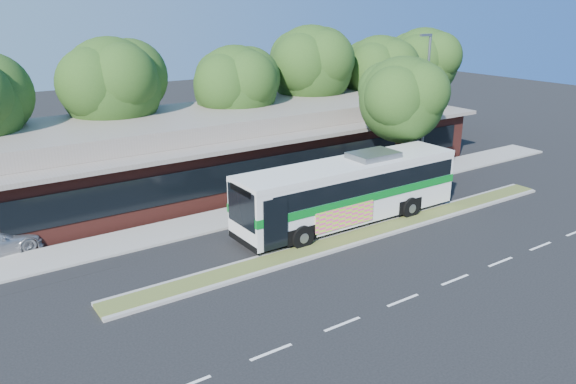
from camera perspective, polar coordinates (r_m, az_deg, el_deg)
name	(u,v)px	position (r m, az deg, el deg)	size (l,w,h in m)	color
ground	(373,240)	(27.43, 8.59, -4.82)	(120.00, 120.00, 0.00)	black
median_strip	(364,234)	(27.81, 7.77, -4.28)	(26.00, 1.10, 0.15)	#475C27
sidewalk	(297,202)	(32.04, 0.87, -0.99)	(44.00, 2.60, 0.12)	gray
plaza_building	(239,144)	(36.81, -5.03, 4.90)	(33.20, 11.20, 4.45)	#4F1E18
lamp_post	(425,102)	(36.74, 13.74, 8.84)	(0.93, 0.18, 9.07)	slate
tree_bg_b	(117,84)	(36.38, -16.94, 10.46)	(6.69, 6.00, 9.00)	black
tree_bg_c	(240,85)	(38.68, -4.92, 10.80)	(6.24, 5.60, 8.26)	black
tree_bg_d	(315,65)	(43.25, 2.71, 12.77)	(6.91, 6.20, 9.37)	black
tree_bg_e	(382,70)	(46.40, 9.52, 12.10)	(6.47, 5.80, 8.50)	black
tree_bg_f	(425,61)	(51.34, 13.76, 12.80)	(6.69, 6.00, 8.92)	black
transit_bus	(350,186)	(28.73, 6.31, 0.58)	(12.65, 3.01, 3.54)	silver
sidewalk_tree	(405,97)	(34.55, 11.79, 9.43)	(5.67, 5.08, 7.95)	black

